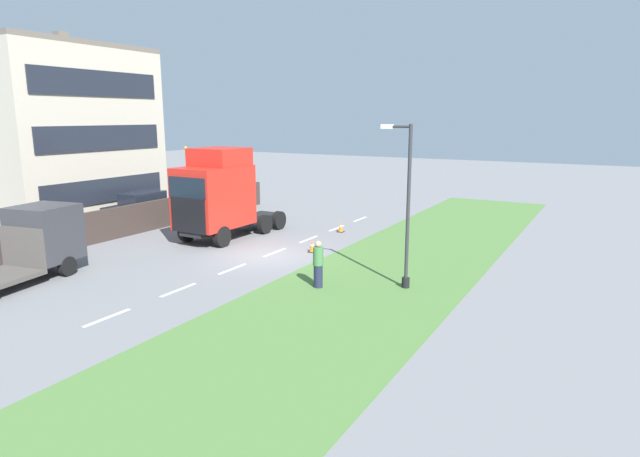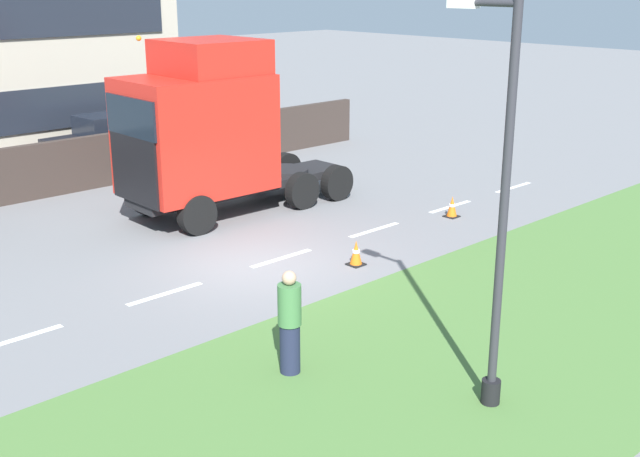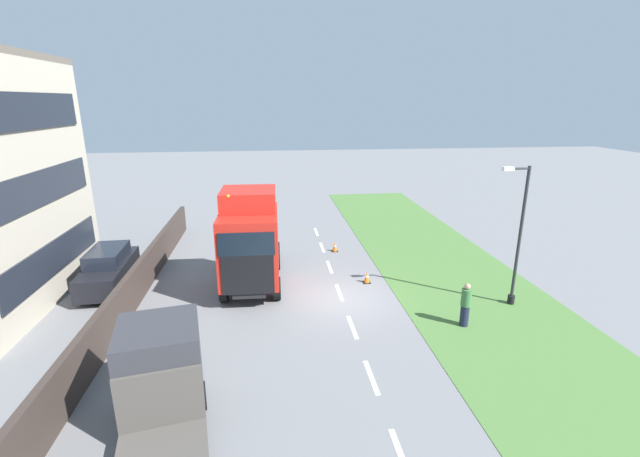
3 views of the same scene
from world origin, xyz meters
The scene contains 10 objects.
ground_plane centered at (0.00, 0.00, 0.00)m, with size 120.00×120.00×0.00m, color slate.
grass_verge centered at (-6.00, 0.00, 0.01)m, with size 7.00×44.00×0.01m.
lane_markings centered at (0.00, -0.70, 0.00)m, with size 0.16×21.00×0.00m.
boundary_wall centered at (9.00, 0.00, 0.82)m, with size 0.25×24.00×1.64m.
lorry_cab centered at (4.02, -1.50, 2.38)m, with size 2.78×6.86×4.89m.
parked_car centered at (10.73, -2.57, 0.94)m, with size 1.99×4.70×1.92m.
lamp_post centered at (-7.19, 1.34, 2.83)m, with size 1.27×0.29×6.06m.
pedestrian centered at (-4.40, 2.91, 0.89)m, with size 0.39×0.39×1.81m.
traffic_cone_lead centered at (-1.52, -1.64, 0.28)m, with size 0.36×0.36×0.58m.
traffic_cone_trailing centered at (-0.65, -6.32, 0.28)m, with size 0.36×0.36×0.58m.
Camera 2 is at (-13.46, 10.83, 6.31)m, focal length 45.00 mm.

